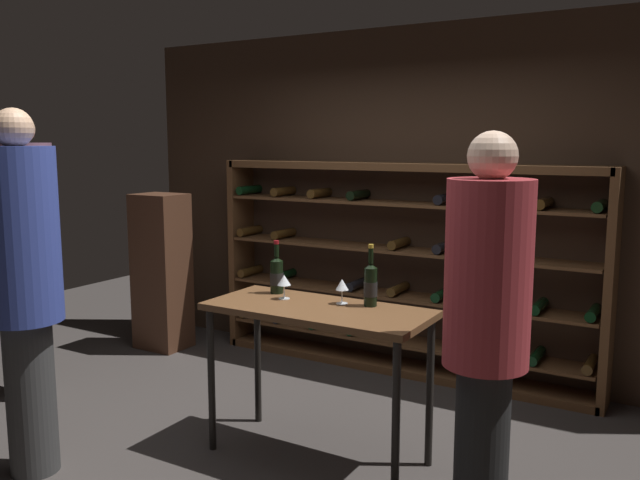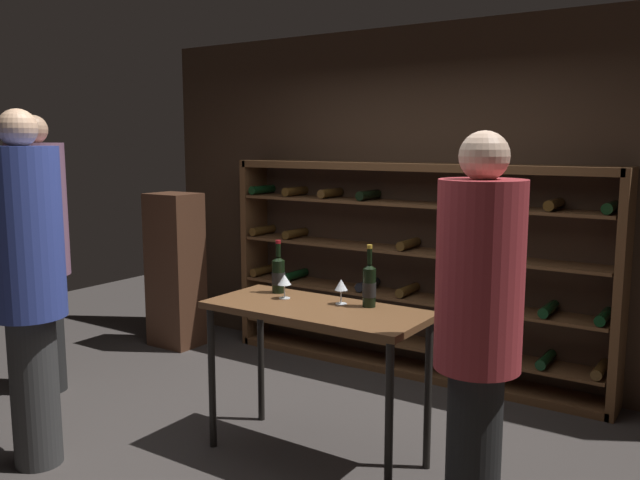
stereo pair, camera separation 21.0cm
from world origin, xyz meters
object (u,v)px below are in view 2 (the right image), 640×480
object	(u,v)px
person_bystander_dark_jacket	(27,272)
wine_bottle_amber_reserve	(369,285)
wine_bottle_gold_foil	(278,274)
wine_glass_stemmed_right	(341,286)
person_guest_blue_shirt	(478,317)
tasting_table	(316,324)
person_host_in_suit	(40,241)
display_cabinet	(175,270)
wine_rack	(407,270)
wine_glass_stemmed_center	(284,281)

from	to	relation	value
person_bystander_dark_jacket	wine_bottle_amber_reserve	distance (m)	1.94
wine_bottle_gold_foil	wine_glass_stemmed_right	bearing A→B (deg)	-4.58
person_bystander_dark_jacket	person_guest_blue_shirt	bearing A→B (deg)	38.50
tasting_table	wine_bottle_amber_reserve	world-z (taller)	wine_bottle_amber_reserve
person_host_in_suit	display_cabinet	distance (m)	1.44
wine_glass_stemmed_right	tasting_table	bearing A→B (deg)	-123.97
person_bystander_dark_jacket	wine_glass_stemmed_right	size ratio (longest dim) A/B	13.72
person_guest_blue_shirt	wine_bottle_amber_reserve	distance (m)	0.88
wine_rack	person_host_in_suit	size ratio (longest dim) A/B	1.57
person_bystander_dark_jacket	tasting_table	bearing A→B (deg)	56.96
person_host_in_suit	wine_bottle_amber_reserve	world-z (taller)	person_host_in_suit
person_guest_blue_shirt	wine_glass_stemmed_center	distance (m)	1.35
display_cabinet	wine_glass_stemmed_right	distance (m)	2.63
wine_rack	wine_bottle_gold_foil	size ratio (longest dim) A/B	9.61
wine_bottle_gold_foil	wine_glass_stemmed_center	distance (m)	0.17
person_host_in_suit	wine_glass_stemmed_right	size ratio (longest dim) A/B	13.80
wine_glass_stemmed_right	person_guest_blue_shirt	bearing A→B (deg)	-19.27
wine_rack	person_host_in_suit	bearing A→B (deg)	-137.85
person_guest_blue_shirt	wine_glass_stemmed_center	bearing A→B (deg)	99.36
person_host_in_suit	display_cabinet	bearing A→B (deg)	171.29
wine_bottle_gold_foil	person_host_in_suit	bearing A→B (deg)	-168.01
wine_rack	wine_glass_stemmed_center	xyz separation A→B (m)	(-0.05, -1.58, 0.19)
wine_rack	display_cabinet	xyz separation A→B (m)	(-2.10, -0.51, -0.14)
person_guest_blue_shirt	wine_glass_stemmed_right	world-z (taller)	person_guest_blue_shirt
wine_rack	display_cabinet	world-z (taller)	wine_rack
person_host_in_suit	wine_bottle_gold_foil	distance (m)	1.94
wine_rack	person_host_in_suit	distance (m)	2.81
person_host_in_suit	wine_glass_stemmed_center	world-z (taller)	person_host_in_suit
wine_glass_stemmed_right	wine_glass_stemmed_center	xyz separation A→B (m)	(-0.36, -0.07, 0.00)
tasting_table	wine_bottle_amber_reserve	size ratio (longest dim) A/B	3.62
wine_rack	tasting_table	xyz separation A→B (m)	(0.22, -1.64, -0.03)
wine_rack	display_cabinet	distance (m)	2.16
wine_rack	wine_bottle_amber_reserve	distance (m)	1.56
wine_bottle_gold_foil	wine_rack	bearing A→B (deg)	83.08
person_guest_blue_shirt	wine_bottle_gold_foil	world-z (taller)	person_guest_blue_shirt
tasting_table	wine_bottle_gold_foil	bearing A→B (deg)	156.99
person_host_in_suit	person_bystander_dark_jacket	size ratio (longest dim) A/B	1.01
wine_bottle_amber_reserve	person_guest_blue_shirt	bearing A→B (deg)	-25.35
person_guest_blue_shirt	tasting_table	bearing A→B (deg)	99.70
wine_bottle_gold_foil	person_bystander_dark_jacket	bearing A→B (deg)	-128.67
wine_rack	person_guest_blue_shirt	size ratio (longest dim) A/B	1.68
person_guest_blue_shirt	wine_rack	bearing A→B (deg)	55.19
wine_glass_stemmed_right	person_bystander_dark_jacket	bearing A→B (deg)	-141.89
person_host_in_suit	wine_glass_stemmed_right	xyz separation A→B (m)	(2.38, 0.36, -0.12)
display_cabinet	wine_bottle_gold_foil	distance (m)	2.17
wine_rack	wine_bottle_gold_foil	bearing A→B (deg)	-96.92
person_guest_blue_shirt	wine_glass_stemmed_center	world-z (taller)	person_guest_blue_shirt
tasting_table	person_host_in_suit	distance (m)	2.33
person_host_in_suit	display_cabinet	size ratio (longest dim) A/B	1.46
person_bystander_dark_jacket	wine_glass_stemmed_right	world-z (taller)	person_bystander_dark_jacket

